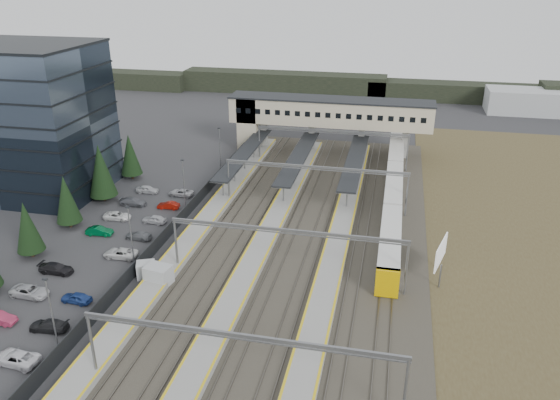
% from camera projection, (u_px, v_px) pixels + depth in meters
% --- Properties ---
extents(ground, '(220.00, 220.00, 0.00)m').
position_uv_depth(ground, '(213.00, 242.00, 75.88)').
color(ground, '#2B2B2D').
rests_on(ground, ground).
extents(office_building, '(24.30, 18.30, 24.30)m').
position_uv_depth(office_building, '(23.00, 120.00, 88.78)').
color(office_building, '#3B4859').
rests_on(office_building, ground).
extents(conifer_row, '(4.42, 49.82, 9.50)m').
position_uv_depth(conifer_row, '(50.00, 207.00, 74.77)').
color(conifer_row, black).
rests_on(conifer_row, ground).
extents(car_park, '(10.72, 44.73, 1.29)m').
position_uv_depth(car_park, '(98.00, 252.00, 71.86)').
color(car_park, '#A7A6AA').
rests_on(car_park, ground).
extents(lampposts, '(0.50, 53.25, 8.07)m').
position_uv_depth(lampposts, '(161.00, 205.00, 76.83)').
color(lampposts, slate).
rests_on(lampposts, ground).
extents(fence, '(0.08, 90.00, 2.00)m').
position_uv_depth(fence, '(182.00, 216.00, 81.23)').
color(fence, '#26282B').
rests_on(fence, ground).
extents(relay_cabin_near, '(3.37, 2.71, 2.52)m').
position_uv_depth(relay_cabin_near, '(159.00, 276.00, 65.27)').
color(relay_cabin_near, '#A7AAAC').
rests_on(relay_cabin_near, ground).
extents(relay_cabin_far, '(2.72, 2.52, 2.00)m').
position_uv_depth(relay_cabin_far, '(146.00, 270.00, 66.99)').
color(relay_cabin_far, '#A7AAAC').
rests_on(relay_cabin_far, ground).
extents(rail_corridor, '(34.00, 90.00, 0.92)m').
position_uv_depth(rail_corridor, '(286.00, 230.00, 78.43)').
color(rail_corridor, '#322D26').
rests_on(rail_corridor, ground).
extents(canopies, '(23.10, 30.00, 3.28)m').
position_uv_depth(canopies, '(299.00, 157.00, 97.15)').
color(canopies, black).
rests_on(canopies, ground).
extents(footbridge, '(40.40, 6.40, 11.20)m').
position_uv_depth(footbridge, '(316.00, 114.00, 108.85)').
color(footbridge, beige).
rests_on(footbridge, ground).
extents(gantries, '(28.40, 62.28, 7.17)m').
position_uv_depth(gantries, '(303.00, 201.00, 73.84)').
color(gantries, slate).
rests_on(gantries, ground).
extents(train, '(2.74, 57.14, 3.44)m').
position_uv_depth(train, '(393.00, 191.00, 87.51)').
color(train, silver).
rests_on(train, ground).
extents(billboard, '(1.69, 5.68, 4.94)m').
position_uv_depth(billboard, '(441.00, 254.00, 66.02)').
color(billboard, slate).
rests_on(billboard, ground).
extents(scrub_east, '(34.00, 120.00, 0.06)m').
position_uv_depth(scrub_east, '(552.00, 258.00, 71.59)').
color(scrub_east, '#483C21').
rests_on(scrub_east, ground).
extents(treeline_far, '(170.00, 19.00, 7.00)m').
position_uv_depth(treeline_far, '(400.00, 90.00, 152.75)').
color(treeline_far, black).
rests_on(treeline_far, ground).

